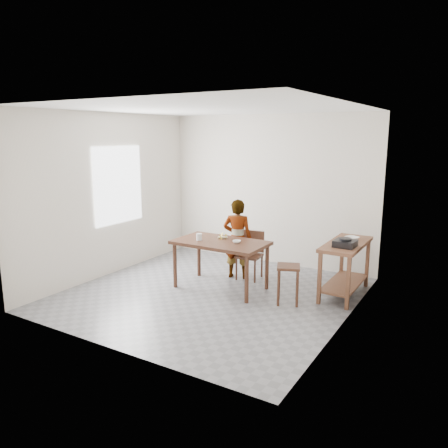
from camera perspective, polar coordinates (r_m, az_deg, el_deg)
The scene contains 17 objects.
floor at distance 6.64m, azimuth -1.80°, elevation -9.27°, with size 4.00×4.00×0.04m, color slate.
ceiling at distance 6.21m, azimuth -1.97°, elevation 15.08°, with size 4.00×4.00×0.04m, color white.
wall_back at distance 8.03m, azimuth 5.98°, elevation 4.46°, with size 4.00×0.04×2.70m, color silver.
wall_front at distance 4.74m, azimuth -15.25°, elevation -0.94°, with size 4.00×0.04×2.70m, color silver.
wall_left at distance 7.56m, azimuth -14.89°, elevation 3.67°, with size 0.04×4.00×2.70m, color silver.
wall_right at distance 5.47m, azimuth 16.20°, elevation 0.66°, with size 0.04×4.00×2.70m, color silver.
window_pane at distance 7.64m, azimuth -13.61°, elevation 4.96°, with size 0.02×1.10×1.30m, color white.
dining_table at distance 6.75m, azimuth -0.44°, elevation -5.35°, with size 1.40×0.80×0.75m, color #422518, non-canonical shape.
prep_counter at distance 6.71m, azimuth 15.50°, elevation -5.67°, with size 0.50×1.20×0.80m, color brown, non-canonical shape.
child at distance 7.17m, azimuth 1.77°, elevation -1.96°, with size 0.48×0.32×1.32m, color white.
dining_chair at distance 7.20m, azimuth 3.33°, elevation -4.15°, with size 0.38×0.38×0.78m, color #422518, non-canonical shape.
stool at distance 6.26m, azimuth 8.35°, elevation -7.81°, with size 0.31×0.31×0.55m, color #422518, non-canonical shape.
glass_tumbler at distance 6.70m, azimuth -3.27°, elevation -1.70°, with size 0.09×0.09×0.11m, color white.
small_bowl at distance 6.54m, azimuth 1.67°, elevation -2.32°, with size 0.13×0.13×0.04m, color white.
banana at distance 6.79m, azimuth -0.18°, elevation -1.70°, with size 0.17×0.12×0.06m, color #EAC050, non-canonical shape.
serving_bowl at distance 6.79m, azimuth 16.35°, elevation -1.80°, with size 0.20×0.20×0.05m, color white.
gas_burner at distance 6.35m, azimuth 15.54°, elevation -2.46°, with size 0.29×0.29×0.10m, color black.
Camera 1 is at (3.37, -5.20, 2.35)m, focal length 35.00 mm.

